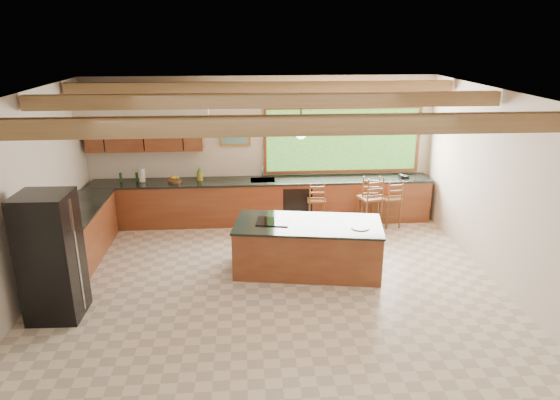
{
  "coord_description": "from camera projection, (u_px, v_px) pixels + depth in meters",
  "views": [
    {
      "loc": [
        -0.38,
        -7.0,
        3.83
      ],
      "look_at": [
        0.2,
        0.8,
        1.19
      ],
      "focal_mm": 32.0,
      "sensor_mm": 36.0,
      "label": 1
    }
  ],
  "objects": [
    {
      "name": "ground",
      "position": [
        271.0,
        288.0,
        7.86
      ],
      "size": [
        7.2,
        7.2,
        0.0
      ],
      "primitive_type": "plane",
      "color": "beige",
      "rests_on": "ground"
    },
    {
      "name": "room_shell",
      "position": [
        257.0,
        141.0,
        7.76
      ],
      "size": [
        7.27,
        6.54,
        3.02
      ],
      "color": "beige",
      "rests_on": "ground"
    },
    {
      "name": "counter_run",
      "position": [
        223.0,
        208.0,
        10.04
      ],
      "size": [
        7.12,
        3.1,
        1.22
      ],
      "color": "brown",
      "rests_on": "ground"
    },
    {
      "name": "island",
      "position": [
        308.0,
        246.0,
        8.34
      ],
      "size": [
        2.56,
        1.51,
        0.86
      ],
      "rotation": [
        0.0,
        0.0,
        -0.16
      ],
      "color": "brown",
      "rests_on": "ground"
    },
    {
      "name": "refrigerator",
      "position": [
        51.0,
        257.0,
        6.83
      ],
      "size": [
        0.73,
        0.71,
        1.81
      ],
      "rotation": [
        0.0,
        0.0,
        -0.03
      ],
      "color": "black",
      "rests_on": "ground"
    },
    {
      "name": "bar_stool_a",
      "position": [
        317.0,
        201.0,
        10.01
      ],
      "size": [
        0.39,
        0.39,
        1.02
      ],
      "rotation": [
        0.0,
        0.0,
        -0.07
      ],
      "color": "brown",
      "rests_on": "ground"
    },
    {
      "name": "bar_stool_b",
      "position": [
        370.0,
        197.0,
        10.06
      ],
      "size": [
        0.43,
        0.43,
        1.14
      ],
      "rotation": [
        0.0,
        0.0,
        -0.06
      ],
      "color": "brown",
      "rests_on": "ground"
    },
    {
      "name": "bar_stool_c",
      "position": [
        371.0,
        199.0,
        9.85
      ],
      "size": [
        0.51,
        0.51,
        1.16
      ],
      "rotation": [
        0.0,
        0.0,
        0.27
      ],
      "color": "brown",
      "rests_on": "ground"
    },
    {
      "name": "bar_stool_d",
      "position": [
        392.0,
        199.0,
        10.12
      ],
      "size": [
        0.42,
        0.42,
        1.02
      ],
      "rotation": [
        0.0,
        0.0,
        0.16
      ],
      "color": "brown",
      "rests_on": "ground"
    }
  ]
}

